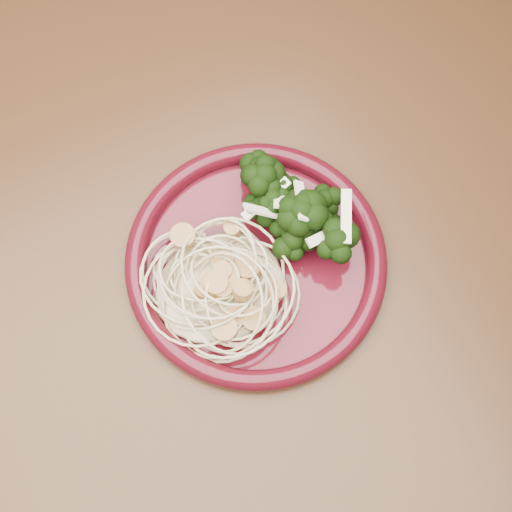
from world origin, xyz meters
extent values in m
plane|color=#57361D|center=(0.00, 0.00, 0.00)|extent=(3.50, 3.50, 0.00)
cube|color=#472814|center=(0.00, 0.00, 0.73)|extent=(1.20, 0.80, 0.04)
cylinder|color=#472814|center=(0.55, 0.35, 0.35)|extent=(0.06, 0.06, 0.71)
cylinder|color=#4A0B16|center=(-0.11, 0.01, 0.75)|extent=(0.26, 0.26, 0.00)
torus|color=#4A0611|center=(-0.11, 0.01, 0.76)|extent=(0.27, 0.27, 0.02)
ellipsoid|color=beige|center=(-0.15, 0.01, 0.77)|extent=(0.13, 0.12, 0.03)
ellipsoid|color=black|center=(-0.06, 0.02, 0.78)|extent=(0.10, 0.14, 0.04)
camera|label=1|loc=(-0.21, -0.18, 1.34)|focal=50.00mm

